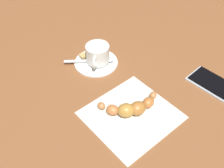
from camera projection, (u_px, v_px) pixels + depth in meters
ground_plane at (114, 91)px, 0.72m from camera, size 1.80×1.80×0.00m
saucer at (96, 62)px, 0.79m from camera, size 0.13×0.13×0.01m
espresso_cup at (97, 54)px, 0.77m from camera, size 0.08×0.08×0.05m
teaspoon at (97, 60)px, 0.79m from camera, size 0.09×0.13×0.01m
sugar_packet at (90, 53)px, 0.81m from camera, size 0.03×0.07×0.01m
napkin at (131, 115)px, 0.66m from camera, size 0.21×0.21×0.00m
croissant at (132, 107)px, 0.65m from camera, size 0.09×0.15×0.03m
cell_phone at (217, 86)px, 0.73m from camera, size 0.16×0.09×0.01m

